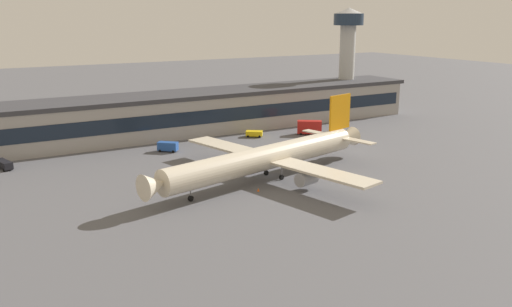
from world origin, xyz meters
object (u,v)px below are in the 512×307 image
(belt_loader, at_px, (4,164))
(crew_van, at_px, (168,146))
(airliner, at_px, (268,157))
(catering_truck, at_px, (309,127))
(control_tower, at_px, (347,49))
(traffic_cone_0, at_px, (258,190))
(pushback_tractor, at_px, (255,133))

(belt_loader, bearing_deg, crew_van, -5.40)
(airliner, height_order, catering_truck, airliner)
(control_tower, relative_size, crew_van, 6.98)
(airliner, xyz_separation_m, catering_truck, (34.01, 32.52, -2.62))
(crew_van, relative_size, catering_truck, 0.72)
(crew_van, bearing_deg, belt_loader, 174.60)
(catering_truck, height_order, belt_loader, catering_truck)
(catering_truck, xyz_separation_m, traffic_cone_0, (-40.21, -38.84, -1.97))
(control_tower, distance_m, traffic_cone_0, 99.52)
(catering_truck, distance_m, belt_loader, 83.37)
(pushback_tractor, xyz_separation_m, belt_loader, (-67.42, -0.23, 0.10))
(control_tower, height_order, pushback_tractor, control_tower)
(pushback_tractor, xyz_separation_m, crew_van, (-28.35, -3.92, 0.41))
(traffic_cone_0, bearing_deg, pushback_tractor, 61.01)
(traffic_cone_0, bearing_deg, crew_van, 95.60)
(airliner, distance_m, belt_loader, 61.99)
(pushback_tractor, relative_size, traffic_cone_0, 8.31)
(airliner, height_order, crew_van, airliner)
(traffic_cone_0, bearing_deg, belt_loader, 134.45)
(control_tower, height_order, crew_van, control_tower)
(control_tower, relative_size, belt_loader, 5.56)
(control_tower, relative_size, pushback_tractor, 6.88)
(crew_van, distance_m, catering_truck, 44.18)
(control_tower, xyz_separation_m, crew_van, (-77.59, -22.86, -21.45))
(control_tower, distance_m, catering_truck, 46.12)
(airliner, distance_m, catering_truck, 47.13)
(pushback_tractor, distance_m, traffic_cone_0, 50.39)
(crew_van, bearing_deg, pushback_tractor, 7.87)
(catering_truck, bearing_deg, airliner, -136.28)
(airliner, bearing_deg, belt_loader, 142.67)
(crew_van, xyz_separation_m, traffic_cone_0, (3.94, -40.15, -1.13))
(control_tower, xyz_separation_m, belt_loader, (-116.65, -19.17, -21.75))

